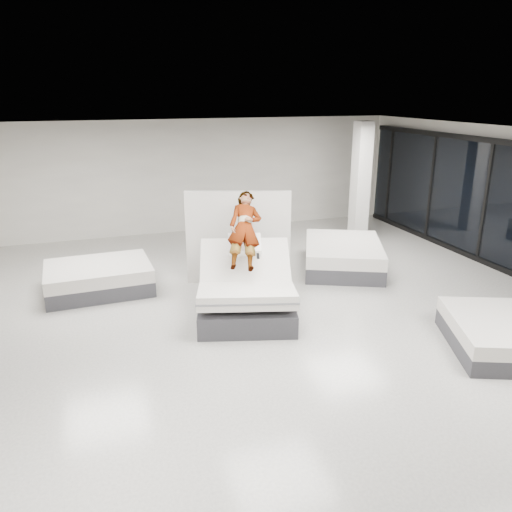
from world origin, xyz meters
The scene contains 9 objects.
room centered at (0.00, 0.00, 1.60)m, with size 14.00×14.04×3.20m.
hero_bed centered at (-0.34, 0.94, 0.42)m, with size 2.23×2.60×1.35m.
person centered at (-0.25, 1.25, 1.32)m, with size 0.61×0.40×1.67m, color slate.
remote centered at (-0.14, 0.85, 1.13)m, with size 0.05×0.14×0.03m, color black.
divider_panel centered at (-0.01, 2.50, 1.00)m, with size 2.19×0.10×1.99m, color silver.
flat_bed_right_far centered at (2.53, 2.58, 0.31)m, with size 2.48×2.76×0.62m.
flat_bed_right_near centered at (3.03, -1.63, 0.25)m, with size 1.97×2.23×0.51m.
flat_bed_left_far centered at (-2.88, 2.95, 0.28)m, with size 2.13×1.63×0.57m.
column centered at (4.00, 4.50, 1.60)m, with size 0.40×0.40×3.20m, color silver.
Camera 1 is at (-2.87, -7.15, 3.93)m, focal length 35.00 mm.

